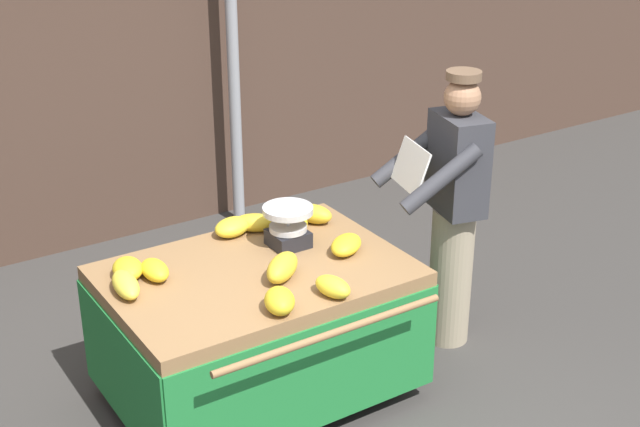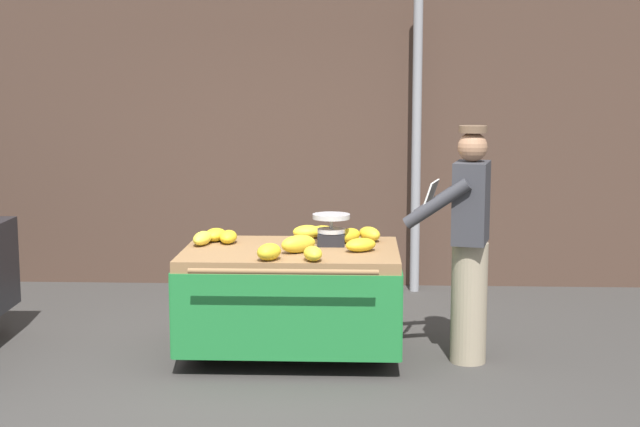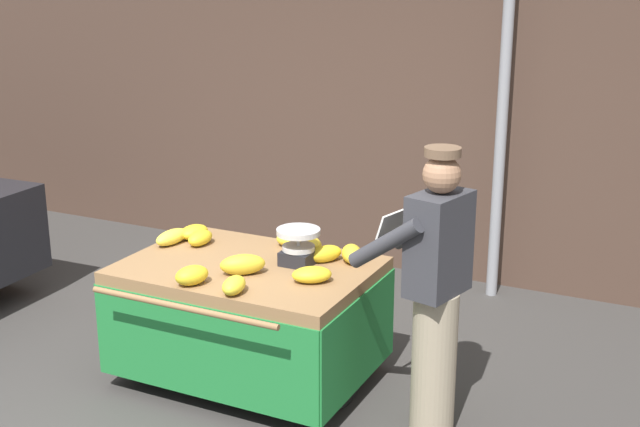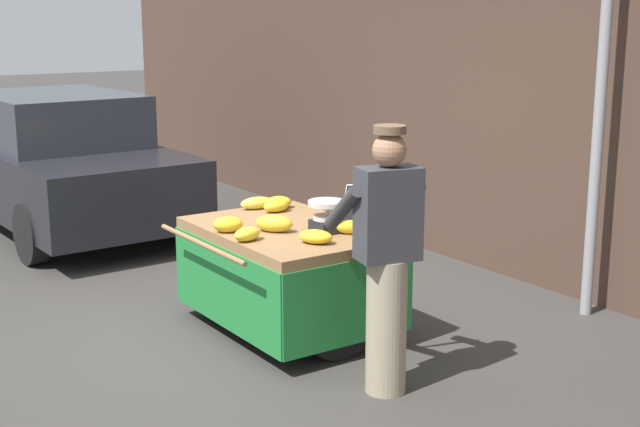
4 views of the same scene
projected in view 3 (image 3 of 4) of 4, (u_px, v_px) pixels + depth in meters
ground_plane at (173, 407)px, 5.27m from camera, size 60.00×60.00×0.00m
back_wall at (371, 34)px, 7.32m from camera, size 16.00×0.24×4.13m
street_pole at (501, 127)px, 6.66m from camera, size 0.09×0.09×2.83m
banana_cart at (248, 296)px, 5.46m from camera, size 1.59×1.30×0.81m
weighing_scale at (298, 247)px, 5.37m from camera, size 0.28×0.28×0.24m
banana_bunch_0 at (352, 254)px, 5.43m from camera, size 0.23×0.27×0.11m
banana_bunch_1 at (325, 254)px, 5.43m from camera, size 0.22×0.25×0.11m
banana_bunch_2 at (243, 264)px, 5.21m from camera, size 0.30×0.28×0.13m
banana_bunch_3 at (192, 275)px, 5.05m from camera, size 0.22×0.26×0.12m
banana_bunch_4 at (200, 238)px, 5.76m from camera, size 0.13×0.22×0.10m
banana_bunch_5 at (194, 232)px, 5.88m from camera, size 0.20×0.25×0.10m
banana_bunch_6 at (293, 239)px, 5.72m from camera, size 0.26×0.21×0.10m
banana_bunch_7 at (234, 285)px, 4.92m from camera, size 0.16×0.23×0.10m
banana_bunch_8 at (310, 243)px, 5.65m from camera, size 0.28×0.25×0.10m
banana_bunch_9 at (312, 275)px, 5.09m from camera, size 0.29×0.26×0.10m
banana_bunch_10 at (172, 237)px, 5.78m from camera, size 0.15×0.30×0.10m
vendor_person at (434, 293)px, 4.77m from camera, size 0.66×0.61×1.71m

